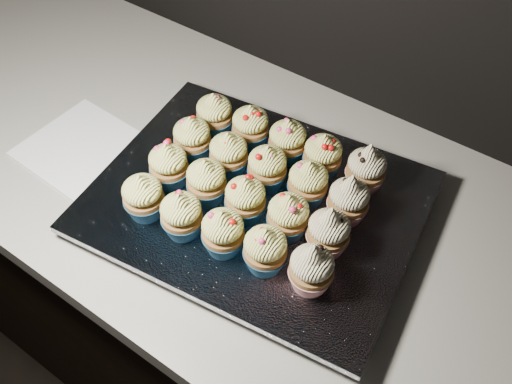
% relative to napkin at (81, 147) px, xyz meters
% --- Properties ---
extents(cabinet, '(2.40, 0.60, 0.86)m').
position_rel_napkin_xyz_m(cabinet, '(0.41, 0.10, -0.47)').
color(cabinet, black).
rests_on(cabinet, ground).
extents(worktop, '(2.44, 0.64, 0.04)m').
position_rel_napkin_xyz_m(worktop, '(0.41, 0.10, -0.02)').
color(worktop, beige).
rests_on(worktop, cabinet).
extents(napkin, '(0.19, 0.19, 0.00)m').
position_rel_napkin_xyz_m(napkin, '(0.00, 0.00, 0.00)').
color(napkin, white).
rests_on(napkin, worktop).
extents(baking_tray, '(0.50, 0.41, 0.02)m').
position_rel_napkin_xyz_m(baking_tray, '(0.34, 0.06, 0.01)').
color(baking_tray, black).
rests_on(baking_tray, worktop).
extents(foil_lining, '(0.55, 0.45, 0.01)m').
position_rel_napkin_xyz_m(foil_lining, '(0.34, 0.06, 0.03)').
color(foil_lining, silver).
rests_on(foil_lining, baking_tray).
extents(cupcake_0, '(0.06, 0.06, 0.08)m').
position_rel_napkin_xyz_m(cupcake_0, '(0.22, -0.06, 0.07)').
color(cupcake_0, navy).
rests_on(cupcake_0, foil_lining).
extents(cupcake_1, '(0.06, 0.06, 0.08)m').
position_rel_napkin_xyz_m(cupcake_1, '(0.29, -0.05, 0.07)').
color(cupcake_1, navy).
rests_on(cupcake_1, foil_lining).
extents(cupcake_2, '(0.06, 0.06, 0.08)m').
position_rel_napkin_xyz_m(cupcake_2, '(0.36, -0.04, 0.07)').
color(cupcake_2, navy).
rests_on(cupcake_2, foil_lining).
extents(cupcake_3, '(0.06, 0.06, 0.08)m').
position_rel_napkin_xyz_m(cupcake_3, '(0.42, -0.03, 0.07)').
color(cupcake_3, navy).
rests_on(cupcake_3, foil_lining).
extents(cupcake_4, '(0.06, 0.06, 0.10)m').
position_rel_napkin_xyz_m(cupcake_4, '(0.49, -0.02, 0.07)').
color(cupcake_4, '#AF181E').
rests_on(cupcake_4, foil_lining).
extents(cupcake_5, '(0.06, 0.06, 0.08)m').
position_rel_napkin_xyz_m(cupcake_5, '(0.21, 0.01, 0.07)').
color(cupcake_5, navy).
rests_on(cupcake_5, foil_lining).
extents(cupcake_6, '(0.06, 0.06, 0.08)m').
position_rel_napkin_xyz_m(cupcake_6, '(0.28, 0.02, 0.07)').
color(cupcake_6, navy).
rests_on(cupcake_6, foil_lining).
extents(cupcake_7, '(0.06, 0.06, 0.08)m').
position_rel_napkin_xyz_m(cupcake_7, '(0.35, 0.03, 0.07)').
color(cupcake_7, navy).
rests_on(cupcake_7, foil_lining).
extents(cupcake_8, '(0.06, 0.06, 0.08)m').
position_rel_napkin_xyz_m(cupcake_8, '(0.42, 0.04, 0.07)').
color(cupcake_8, navy).
rests_on(cupcake_8, foil_lining).
extents(cupcake_9, '(0.06, 0.06, 0.10)m').
position_rel_napkin_xyz_m(cupcake_9, '(0.48, 0.04, 0.07)').
color(cupcake_9, '#AF181E').
rests_on(cupcake_9, foil_lining).
extents(cupcake_10, '(0.06, 0.06, 0.08)m').
position_rel_napkin_xyz_m(cupcake_10, '(0.20, 0.08, 0.07)').
color(cupcake_10, navy).
rests_on(cupcake_10, foil_lining).
extents(cupcake_11, '(0.06, 0.06, 0.08)m').
position_rel_napkin_xyz_m(cupcake_11, '(0.27, 0.09, 0.07)').
color(cupcake_11, navy).
rests_on(cupcake_11, foil_lining).
extents(cupcake_12, '(0.06, 0.06, 0.08)m').
position_rel_napkin_xyz_m(cupcake_12, '(0.34, 0.10, 0.07)').
color(cupcake_12, navy).
rests_on(cupcake_12, foil_lining).
extents(cupcake_13, '(0.06, 0.06, 0.08)m').
position_rel_napkin_xyz_m(cupcake_13, '(0.41, 0.11, 0.07)').
color(cupcake_13, navy).
rests_on(cupcake_13, foil_lining).
extents(cupcake_14, '(0.06, 0.06, 0.10)m').
position_rel_napkin_xyz_m(cupcake_14, '(0.47, 0.11, 0.07)').
color(cupcake_14, '#AF181E').
rests_on(cupcake_14, foil_lining).
extents(cupcake_15, '(0.06, 0.06, 0.08)m').
position_rel_napkin_xyz_m(cupcake_15, '(0.19, 0.15, 0.07)').
color(cupcake_15, navy).
rests_on(cupcake_15, foil_lining).
extents(cupcake_16, '(0.06, 0.06, 0.08)m').
position_rel_napkin_xyz_m(cupcake_16, '(0.26, 0.16, 0.07)').
color(cupcake_16, navy).
rests_on(cupcake_16, foil_lining).
extents(cupcake_17, '(0.06, 0.06, 0.08)m').
position_rel_napkin_xyz_m(cupcake_17, '(0.33, 0.16, 0.07)').
color(cupcake_17, navy).
rests_on(cupcake_17, foil_lining).
extents(cupcake_18, '(0.06, 0.06, 0.08)m').
position_rel_napkin_xyz_m(cupcake_18, '(0.39, 0.17, 0.07)').
color(cupcake_18, navy).
rests_on(cupcake_18, foil_lining).
extents(cupcake_19, '(0.06, 0.06, 0.10)m').
position_rel_napkin_xyz_m(cupcake_19, '(0.47, 0.18, 0.07)').
color(cupcake_19, '#AF181E').
rests_on(cupcake_19, foil_lining).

